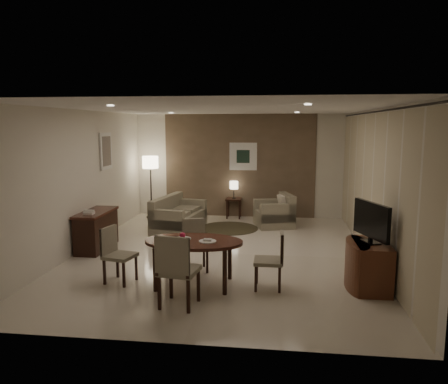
# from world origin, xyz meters

# --- Properties ---
(room_shell) EXTENTS (5.50, 7.00, 2.70)m
(room_shell) POSITION_xyz_m (0.00, 0.40, 1.35)
(room_shell) COLOR beige
(room_shell) RESTS_ON ground
(taupe_accent) EXTENTS (3.96, 0.03, 2.70)m
(taupe_accent) POSITION_xyz_m (0.00, 3.48, 1.35)
(taupe_accent) COLOR brown
(taupe_accent) RESTS_ON wall_back
(curtain_wall) EXTENTS (0.08, 6.70, 2.58)m
(curtain_wall) POSITION_xyz_m (2.68, 0.00, 1.32)
(curtain_wall) COLOR #BDB593
(curtain_wall) RESTS_ON wall_right
(curtain_rod) EXTENTS (0.03, 6.80, 0.03)m
(curtain_rod) POSITION_xyz_m (2.68, 0.00, 2.64)
(curtain_rod) COLOR black
(curtain_rod) RESTS_ON wall_right
(art_back_frame) EXTENTS (0.72, 0.03, 0.72)m
(art_back_frame) POSITION_xyz_m (0.10, 3.46, 1.60)
(art_back_frame) COLOR silver
(art_back_frame) RESTS_ON wall_back
(art_back_canvas) EXTENTS (0.34, 0.01, 0.34)m
(art_back_canvas) POSITION_xyz_m (0.10, 3.44, 1.60)
(art_back_canvas) COLOR black
(art_back_canvas) RESTS_ON wall_back
(art_left_frame) EXTENTS (0.03, 0.60, 0.80)m
(art_left_frame) POSITION_xyz_m (-2.72, 1.20, 1.85)
(art_left_frame) COLOR silver
(art_left_frame) RESTS_ON wall_left
(art_left_canvas) EXTENTS (0.01, 0.46, 0.64)m
(art_left_canvas) POSITION_xyz_m (-2.71, 1.20, 1.85)
(art_left_canvas) COLOR gray
(art_left_canvas) RESTS_ON wall_left
(downlight_nl) EXTENTS (0.10, 0.10, 0.01)m
(downlight_nl) POSITION_xyz_m (-1.40, -1.80, 2.69)
(downlight_nl) COLOR white
(downlight_nl) RESTS_ON ceiling
(downlight_nr) EXTENTS (0.10, 0.10, 0.01)m
(downlight_nr) POSITION_xyz_m (1.40, -1.80, 2.69)
(downlight_nr) COLOR white
(downlight_nr) RESTS_ON ceiling
(downlight_fl) EXTENTS (0.10, 0.10, 0.01)m
(downlight_fl) POSITION_xyz_m (-1.40, 1.80, 2.69)
(downlight_fl) COLOR white
(downlight_fl) RESTS_ON ceiling
(downlight_fr) EXTENTS (0.10, 0.10, 0.01)m
(downlight_fr) POSITION_xyz_m (1.40, 1.80, 2.69)
(downlight_fr) COLOR white
(downlight_fr) RESTS_ON ceiling
(console_desk) EXTENTS (0.48, 1.20, 0.75)m
(console_desk) POSITION_xyz_m (-2.49, 0.00, 0.38)
(console_desk) COLOR #492117
(console_desk) RESTS_ON floor
(telephone) EXTENTS (0.20, 0.14, 0.09)m
(telephone) POSITION_xyz_m (-2.49, -0.30, 0.80)
(telephone) COLOR white
(telephone) RESTS_ON console_desk
(tv_cabinet) EXTENTS (0.48, 0.90, 0.70)m
(tv_cabinet) POSITION_xyz_m (2.40, -1.50, 0.35)
(tv_cabinet) COLOR #5C301B
(tv_cabinet) RESTS_ON floor
(flat_tv) EXTENTS (0.36, 0.85, 0.60)m
(flat_tv) POSITION_xyz_m (2.38, -1.50, 1.02)
(flat_tv) COLOR black
(flat_tv) RESTS_ON tv_cabinet
(dining_table) EXTENTS (1.48, 0.93, 0.70)m
(dining_table) POSITION_xyz_m (-0.22, -1.69, 0.35)
(dining_table) COLOR #492117
(dining_table) RESTS_ON floor
(chair_near) EXTENTS (0.55, 0.55, 1.01)m
(chair_near) POSITION_xyz_m (-0.27, -2.46, 0.50)
(chair_near) COLOR gray
(chair_near) RESTS_ON floor
(chair_far) EXTENTS (0.52, 0.52, 0.85)m
(chair_far) POSITION_xyz_m (-0.33, -1.03, 0.42)
(chair_far) COLOR gray
(chair_far) RESTS_ON floor
(chair_left) EXTENTS (0.50, 0.50, 0.86)m
(chair_left) POSITION_xyz_m (-1.37, -1.72, 0.43)
(chair_left) COLOR gray
(chair_left) RESTS_ON floor
(chair_right) EXTENTS (0.42, 0.42, 0.86)m
(chair_right) POSITION_xyz_m (0.89, -1.68, 0.43)
(chair_right) COLOR gray
(chair_right) RESTS_ON floor
(plate_a) EXTENTS (0.26, 0.26, 0.02)m
(plate_a) POSITION_xyz_m (-0.40, -1.64, 0.70)
(plate_a) COLOR white
(plate_a) RESTS_ON dining_table
(plate_b) EXTENTS (0.26, 0.26, 0.02)m
(plate_b) POSITION_xyz_m (-0.00, -1.74, 0.70)
(plate_b) COLOR white
(plate_b) RESTS_ON dining_table
(fruit_apple) EXTENTS (0.09, 0.09, 0.09)m
(fruit_apple) POSITION_xyz_m (-0.40, -1.64, 0.76)
(fruit_apple) COLOR #BF153B
(fruit_apple) RESTS_ON plate_a
(napkin) EXTENTS (0.12, 0.08, 0.03)m
(napkin) POSITION_xyz_m (-0.00, -1.74, 0.73)
(napkin) COLOR white
(napkin) RESTS_ON plate_b
(round_rug) EXTENTS (1.38, 1.38, 0.01)m
(round_rug) POSITION_xyz_m (-0.12, 2.03, 0.01)
(round_rug) COLOR #413A24
(round_rug) RESTS_ON floor
(sofa) EXTENTS (1.74, 1.07, 0.76)m
(sofa) POSITION_xyz_m (-1.25, 1.80, 0.38)
(sofa) COLOR gray
(sofa) RESTS_ON floor
(armchair) EXTENTS (1.04, 1.07, 0.78)m
(armchair) POSITION_xyz_m (0.93, 2.40, 0.39)
(armchair) COLOR gray
(armchair) RESTS_ON floor
(side_table) EXTENTS (0.41, 0.41, 0.52)m
(side_table) POSITION_xyz_m (-0.12, 3.25, 0.26)
(side_table) COLOR black
(side_table) RESTS_ON floor
(table_lamp) EXTENTS (0.22, 0.22, 0.50)m
(table_lamp) POSITION_xyz_m (-0.12, 3.25, 0.77)
(table_lamp) COLOR #FFEAC1
(table_lamp) RESTS_ON side_table
(floor_lamp) EXTENTS (0.41, 0.41, 1.62)m
(floor_lamp) POSITION_xyz_m (-2.27, 3.01, 0.81)
(floor_lamp) COLOR #FFE5B7
(floor_lamp) RESTS_ON floor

